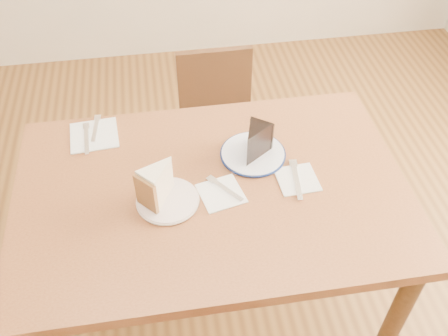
% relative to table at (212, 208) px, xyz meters
% --- Properties ---
extents(ground, '(4.00, 4.00, 0.00)m').
position_rel_table_xyz_m(ground, '(0.00, 0.00, -0.65)').
color(ground, '#462B12').
rests_on(ground, ground).
extents(table, '(1.20, 0.80, 0.75)m').
position_rel_table_xyz_m(table, '(0.00, 0.00, 0.00)').
color(table, '#512B16').
rests_on(table, ground).
extents(chair_far, '(0.38, 0.38, 0.77)m').
position_rel_table_xyz_m(chair_far, '(0.12, 0.62, -0.22)').
color(chair_far, black).
rests_on(chair_far, ground).
extents(plate_cream, '(0.18, 0.18, 0.01)m').
position_rel_table_xyz_m(plate_cream, '(-0.14, -0.04, 0.10)').
color(plate_cream, silver).
rests_on(plate_cream, table).
extents(plate_navy, '(0.20, 0.20, 0.01)m').
position_rel_table_xyz_m(plate_navy, '(0.15, 0.12, 0.10)').
color(plate_navy, white).
rests_on(plate_navy, table).
extents(carrot_cake, '(0.13, 0.13, 0.11)m').
position_rel_table_xyz_m(carrot_cake, '(-0.15, -0.02, 0.17)').
color(carrot_cake, white).
rests_on(carrot_cake, plate_cream).
extents(chocolate_cake, '(0.13, 0.13, 0.10)m').
position_rel_table_xyz_m(chocolate_cake, '(0.15, 0.10, 0.16)').
color(chocolate_cake, black).
rests_on(chocolate_cake, plate_navy).
extents(napkin_cream, '(0.15, 0.15, 0.00)m').
position_rel_table_xyz_m(napkin_cream, '(0.02, -0.03, 0.10)').
color(napkin_cream, white).
rests_on(napkin_cream, table).
extents(napkin_navy, '(0.13, 0.13, 0.00)m').
position_rel_table_xyz_m(napkin_navy, '(0.27, -0.01, 0.10)').
color(napkin_navy, white).
rests_on(napkin_navy, table).
extents(napkin_spare, '(0.17, 0.17, 0.00)m').
position_rel_table_xyz_m(napkin_spare, '(-0.36, 0.30, 0.10)').
color(napkin_spare, white).
rests_on(napkin_spare, table).
extents(fork_cream, '(0.10, 0.12, 0.00)m').
position_rel_table_xyz_m(fork_cream, '(0.04, -0.02, 0.10)').
color(fork_cream, silver).
rests_on(fork_cream, napkin_cream).
extents(knife_navy, '(0.04, 0.17, 0.00)m').
position_rel_table_xyz_m(knife_navy, '(0.26, -0.02, 0.10)').
color(knife_navy, silver).
rests_on(knife_navy, napkin_navy).
extents(fork_spare, '(0.03, 0.14, 0.00)m').
position_rel_table_xyz_m(fork_spare, '(-0.36, 0.33, 0.10)').
color(fork_spare, silver).
rests_on(fork_spare, napkin_spare).
extents(knife_spare, '(0.02, 0.16, 0.00)m').
position_rel_table_xyz_m(knife_spare, '(-0.38, 0.28, 0.10)').
color(knife_spare, silver).
rests_on(knife_spare, napkin_spare).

